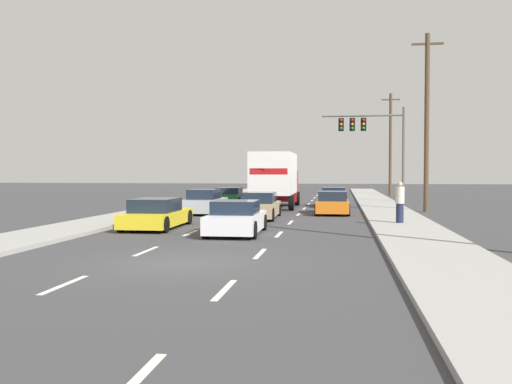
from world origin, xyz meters
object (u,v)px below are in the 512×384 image
car_white (236,219)px  car_blue (334,198)px  box_truck (276,177)px  car_green (229,197)px  car_silver (205,203)px  traffic_signal_mast (366,131)px  car_tan (260,207)px  utility_pole_far (390,143)px  car_yellow (157,214)px  car_orange (333,204)px  pedestrian_near_corner (400,202)px  utility_pole_mid (427,121)px

car_white → car_blue: (3.43, 17.44, 0.02)m
box_truck → car_green: bearing=148.7°
car_green → car_silver: (0.04, -7.31, 0.03)m
box_truck → traffic_signal_mast: 10.04m
car_tan → car_white: (0.15, -7.24, -0.02)m
utility_pole_far → box_truck: bearing=-113.1°
car_yellow → car_orange: bearing=52.0°
traffic_signal_mast → pedestrian_near_corner: bearing=-88.0°
car_green → car_blue: bearing=1.9°
car_yellow → car_white: (3.69, -1.75, 0.01)m
car_silver → box_truck: 6.39m
car_blue → pedestrian_near_corner: 13.58m
car_yellow → utility_pole_far: utility_pole_far is taller
car_tan → utility_pole_far: bearing=73.0°
car_yellow → box_truck: box_truck is taller
car_green → car_silver: bearing=-89.7°
car_white → traffic_signal_mast: (5.77, 22.43, 4.79)m
car_green → car_yellow: 15.46m
car_blue → traffic_signal_mast: size_ratio=0.59×
car_green → pedestrian_near_corner: size_ratio=2.38×
car_tan → car_white: car_tan is taller
car_green → car_yellow: (-0.03, -15.46, -0.01)m
car_green → car_white: 17.59m
car_yellow → utility_pole_mid: (12.51, 11.56, 4.75)m
car_yellow → car_blue: (7.12, 15.69, 0.03)m
car_white → utility_pole_mid: size_ratio=0.40×
box_truck → pedestrian_near_corner: box_truck is taller
car_yellow → car_blue: size_ratio=1.12×
box_truck → car_tan: (0.10, -7.89, -1.41)m
car_tan → utility_pole_mid: bearing=34.1°
car_tan → traffic_signal_mast: traffic_signal_mast is taller
car_blue → traffic_signal_mast: (2.34, 4.99, 4.77)m
car_yellow → car_orange: car_orange is taller
traffic_signal_mast → utility_pole_far: utility_pole_far is taller
pedestrian_near_corner → car_white: bearing=-146.7°
box_truck → car_blue: box_truck is taller
box_truck → utility_pole_mid: size_ratio=0.77×
car_silver → car_tan: car_silver is taller
utility_pole_mid → car_green: bearing=162.7°
car_blue → car_green: bearing=-178.1°
car_silver → car_tan: size_ratio=0.92×
box_truck → utility_pole_far: size_ratio=0.80×
car_silver → car_white: size_ratio=1.03×
utility_pole_far → car_orange: bearing=-101.8°
car_silver → utility_pole_mid: 13.74m
box_truck → car_white: 15.20m
box_truck → utility_pole_mid: (9.06, -1.82, 3.31)m
box_truck → car_tan: size_ratio=1.73×
box_truck → car_orange: (3.68, -4.24, -1.44)m
car_yellow → pedestrian_near_corner: 10.41m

